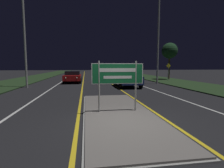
% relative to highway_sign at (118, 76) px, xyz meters
% --- Properties ---
extents(ground_plane, '(160.00, 160.00, 0.00)m').
position_rel_highway_sign_xyz_m(ground_plane, '(0.00, -1.32, -1.54)').
color(ground_plane, black).
extents(median_island, '(2.75, 7.86, 0.10)m').
position_rel_highway_sign_xyz_m(median_island, '(0.00, 0.00, -1.49)').
color(median_island, '#999993').
rests_on(median_island, ground_plane).
extents(verge_left, '(5.00, 100.00, 0.08)m').
position_rel_highway_sign_xyz_m(verge_left, '(-9.50, 18.68, -1.50)').
color(verge_left, '#1E3319').
rests_on(verge_left, ground_plane).
extents(verge_right, '(5.00, 100.00, 0.08)m').
position_rel_highway_sign_xyz_m(verge_right, '(9.50, 18.68, -1.50)').
color(verge_right, '#1E3319').
rests_on(verge_right, ground_plane).
extents(centre_line_yellow_left, '(0.12, 70.00, 0.01)m').
position_rel_highway_sign_xyz_m(centre_line_yellow_left, '(-1.57, 23.68, -1.53)').
color(centre_line_yellow_left, gold).
rests_on(centre_line_yellow_left, ground_plane).
extents(centre_line_yellow_right, '(0.12, 70.00, 0.01)m').
position_rel_highway_sign_xyz_m(centre_line_yellow_right, '(1.57, 23.68, -1.53)').
color(centre_line_yellow_right, gold).
rests_on(centre_line_yellow_right, ground_plane).
extents(lane_line_white_left, '(0.12, 70.00, 0.01)m').
position_rel_highway_sign_xyz_m(lane_line_white_left, '(-4.20, 23.68, -1.53)').
color(lane_line_white_left, silver).
rests_on(lane_line_white_left, ground_plane).
extents(lane_line_white_right, '(0.12, 70.00, 0.01)m').
position_rel_highway_sign_xyz_m(lane_line_white_right, '(4.20, 23.68, -1.53)').
color(lane_line_white_right, silver).
rests_on(lane_line_white_right, ground_plane).
extents(edge_line_white_left, '(0.10, 70.00, 0.01)m').
position_rel_highway_sign_xyz_m(edge_line_white_left, '(-7.20, 23.68, -1.53)').
color(edge_line_white_left, silver).
rests_on(edge_line_white_left, ground_plane).
extents(edge_line_white_right, '(0.10, 70.00, 0.01)m').
position_rel_highway_sign_xyz_m(edge_line_white_right, '(7.20, 23.68, -1.53)').
color(edge_line_white_right, silver).
rests_on(edge_line_white_right, ground_plane).
extents(highway_sign, '(2.08, 0.07, 2.04)m').
position_rel_highway_sign_xyz_m(highway_sign, '(0.00, 0.00, 0.00)').
color(highway_sign, '#9E9E99').
rests_on(highway_sign, median_island).
extents(streetlight_left_near, '(0.62, 0.62, 9.91)m').
position_rel_highway_sign_xyz_m(streetlight_left_near, '(-6.44, 9.57, 5.30)').
color(streetlight_left_near, '#9E9E99').
rests_on(streetlight_left_near, ground_plane).
extents(streetlight_right_near, '(0.44, 0.44, 11.15)m').
position_rel_highway_sign_xyz_m(streetlight_right_near, '(6.40, 11.01, 4.95)').
color(streetlight_right_near, '#9E9E99').
rests_on(streetlight_right_near, ground_plane).
extents(car_receding_0, '(2.00, 4.18, 1.59)m').
position_rel_highway_sign_xyz_m(car_receding_0, '(2.58, 8.88, -0.70)').
color(car_receding_0, navy).
rests_on(car_receding_0, ground_plane).
extents(car_receding_1, '(1.86, 4.06, 1.47)m').
position_rel_highway_sign_xyz_m(car_receding_1, '(5.65, 21.26, -0.77)').
color(car_receding_1, '#4C514C').
rests_on(car_receding_1, ground_plane).
extents(car_receding_2, '(1.85, 4.28, 1.48)m').
position_rel_highway_sign_xyz_m(car_receding_2, '(6.06, 30.58, -0.75)').
color(car_receding_2, black).
rests_on(car_receding_2, ground_plane).
extents(car_approaching_0, '(2.00, 4.10, 1.33)m').
position_rel_highway_sign_xyz_m(car_approaching_0, '(-2.74, 13.95, -0.82)').
color(car_approaching_0, maroon).
rests_on(car_approaching_0, ground_plane).
extents(warning_sign, '(0.60, 0.06, 2.19)m').
position_rel_highway_sign_xyz_m(warning_sign, '(9.26, 14.20, -0.13)').
color(warning_sign, '#9E9E99').
rests_on(warning_sign, verge_right).
extents(roadside_palm_right, '(2.17, 2.17, 5.06)m').
position_rel_highway_sign_xyz_m(roadside_palm_right, '(10.31, 16.15, 2.47)').
color(roadside_palm_right, '#4C3823').
rests_on(roadside_palm_right, verge_right).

